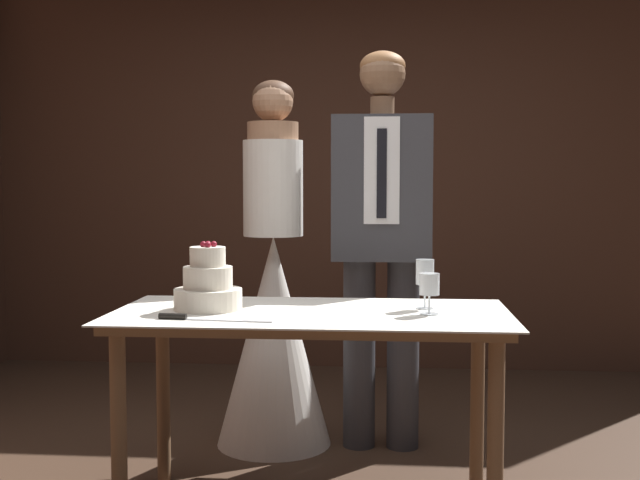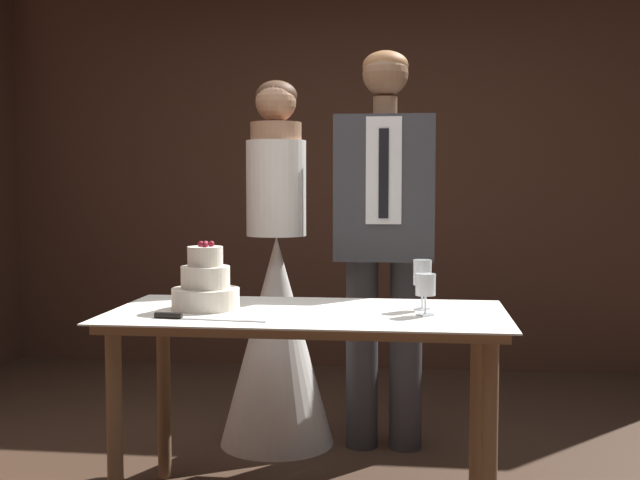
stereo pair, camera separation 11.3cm
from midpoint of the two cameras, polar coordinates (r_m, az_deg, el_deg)
name	(u,v)px [view 2 (the right image)]	position (r m, az deg, el deg)	size (l,w,h in m)	color
wall_back	(360,158)	(5.42, 3.45, 5.87)	(5.04, 0.12, 2.83)	#472B1E
cake_table	(308,336)	(3.00, 0.19, -6.82)	(1.47, 0.73, 0.76)	brown
tiered_cake	(205,286)	(3.05, -7.10, -3.25)	(0.26, 0.26, 0.26)	silver
cake_knife	(188,317)	(2.84, -8.24, -5.45)	(0.41, 0.06, 0.02)	silver
wine_glass_near	(426,286)	(2.92, 8.62, -3.26)	(0.07, 0.07, 0.15)	silver
wine_glass_middle	(422,274)	(3.04, 8.35, -2.41)	(0.07, 0.07, 0.19)	silver
bride	(277,314)	(3.80, -2.25, -5.25)	(0.54, 0.54, 1.72)	white
groom	(385,226)	(3.71, 5.48, 1.03)	(0.45, 0.25, 1.84)	#38383D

